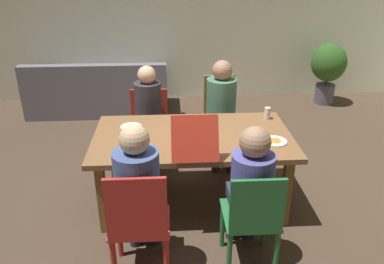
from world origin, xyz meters
name	(u,v)px	position (x,y,z in m)	size (l,w,h in m)	color
ground_plane	(193,201)	(0.00, 0.00, 0.00)	(20.00, 20.00, 0.00)	#493829
back_wall	(180,16)	(0.00, 3.22, 1.36)	(7.78, 0.12, 2.71)	silver
dining_table	(193,143)	(0.00, 0.00, 0.66)	(1.85, 1.06, 0.73)	brown
chair_0	(139,224)	(-0.45, -1.00, 0.51)	(0.44, 0.41, 0.96)	red
person_0	(138,188)	(-0.45, -0.86, 0.73)	(0.33, 0.51, 1.25)	#2B2F41
chair_1	(149,123)	(-0.45, 0.93, 0.47)	(0.46, 0.41, 0.85)	#B13223
person_1	(148,110)	(-0.45, 0.79, 0.69)	(0.30, 0.52, 1.18)	#363243
chair_2	(220,115)	(0.39, 1.00, 0.52)	(0.39, 0.45, 0.98)	olive
person_2	(222,104)	(0.39, 0.85, 0.71)	(0.34, 0.55, 1.21)	#422C36
chair_3	(252,218)	(0.39, -0.96, 0.50)	(0.41, 0.44, 0.90)	#266E39
person_3	(250,183)	(0.39, -0.82, 0.71)	(0.32, 0.51, 1.19)	#2D2D44
pizza_box_0	(193,143)	(-0.01, -0.27, 0.79)	(0.38, 0.55, 0.38)	#B52C1B
plate_0	(131,126)	(-0.59, 0.22, 0.74)	(0.21, 0.21, 0.03)	white
plate_1	(274,141)	(0.73, -0.18, 0.74)	(0.23, 0.23, 0.03)	white
drinking_glass_0	(259,144)	(0.55, -0.36, 0.80)	(0.08, 0.08, 0.14)	silver
drinking_glass_1	(267,113)	(0.79, 0.35, 0.80)	(0.06, 0.06, 0.12)	silver
couch	(99,93)	(-1.31, 2.56, 0.29)	(2.12, 0.87, 0.83)	slate
potted_plant	(328,67)	(2.36, 2.70, 0.61)	(0.55, 0.55, 0.99)	#514D5C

